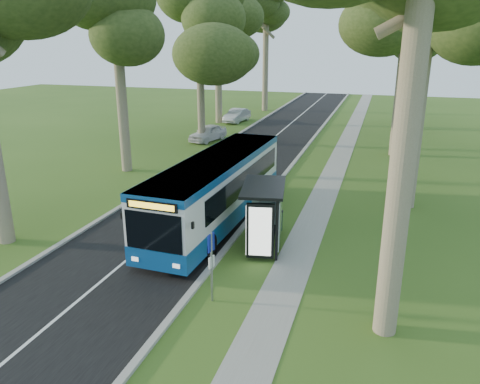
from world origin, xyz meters
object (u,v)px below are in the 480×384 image
at_px(car_silver, 237,115).
at_px(bus_shelter, 264,208).
at_px(bus_stop_sign, 211,259).
at_px(litter_bin, 277,220).
at_px(bus, 217,190).
at_px(car_white, 208,133).

bearing_deg(car_silver, bus_shelter, -63.30).
height_order(bus_stop_sign, bus_shelter, bus_shelter).
bearing_deg(litter_bin, bus_stop_sign, -95.95).
relative_size(bus, litter_bin, 12.82).
distance_m(litter_bin, car_white, 20.69).
distance_m(bus_stop_sign, bus_shelter, 4.45).
relative_size(litter_bin, car_silver, 0.22).
relative_size(car_white, car_silver, 0.97).
distance_m(bus_stop_sign, car_silver, 36.25).
xyz_separation_m(bus_shelter, car_silver, (-10.79, 30.41, -1.23)).
distance_m(bus, bus_stop_sign, 7.18).
height_order(bus_shelter, litter_bin, bus_shelter).
height_order(bus_stop_sign, car_silver, bus_stop_sign).
height_order(bus_stop_sign, car_white, bus_stop_sign).
distance_m(bus, litter_bin, 3.19).
distance_m(bus_shelter, litter_bin, 2.80).
bearing_deg(bus_stop_sign, car_white, 124.23).
distance_m(bus_stop_sign, car_white, 26.53).
bearing_deg(car_white, litter_bin, -46.36).
distance_m(litter_bin, car_silver, 30.04).
xyz_separation_m(bus_stop_sign, litter_bin, (0.71, 6.78, -1.09)).
bearing_deg(bus_shelter, car_white, 106.76).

